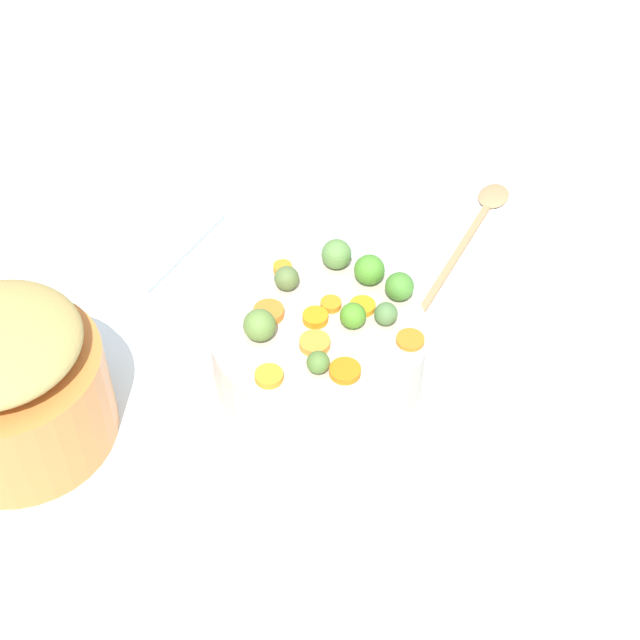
{
  "coord_description": "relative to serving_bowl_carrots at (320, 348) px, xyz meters",
  "views": [
    {
      "loc": [
        0.65,
        0.45,
        0.95
      ],
      "look_at": [
        -0.0,
        -0.04,
        0.11
      ],
      "focal_mm": 53.26,
      "sensor_mm": 36.0,
      "label": 1
    }
  ],
  "objects": [
    {
      "name": "wooden_spoon",
      "position": [
        -0.39,
        0.01,
        -0.04
      ],
      "size": [
        0.33,
        0.08,
        0.01
      ],
      "color": "#AD7E52",
      "rests_on": "tabletop"
    },
    {
      "name": "brussels_sprout_3",
      "position": [
        -0.1,
        -0.05,
        0.06
      ],
      "size": [
        0.04,
        0.04,
        0.04
      ],
      "primitive_type": "sphere",
      "color": "#59843F",
      "rests_on": "serving_bowl_carrots"
    },
    {
      "name": "brussels_sprout_6",
      "position": [
        -0.03,
        -0.08,
        0.06
      ],
      "size": [
        0.03,
        0.03,
        0.03
      ],
      "primitive_type": "sphere",
      "color": "#576E38",
      "rests_on": "serving_bowl_carrots"
    },
    {
      "name": "brussels_sprout_2",
      "position": [
        -0.05,
        0.06,
        0.06
      ],
      "size": [
        0.03,
        0.03,
        0.03
      ],
      "primitive_type": "sphere",
      "color": "#4F733D",
      "rests_on": "serving_bowl_carrots"
    },
    {
      "name": "brussels_sprout_5",
      "position": [
        -0.1,
        0.0,
        0.06
      ],
      "size": [
        0.04,
        0.04,
        0.04
      ],
      "primitive_type": "sphere",
      "color": "#488828",
      "rests_on": "serving_bowl_carrots"
    },
    {
      "name": "brussels_sprout_7",
      "position": [
        0.06,
        0.04,
        0.05
      ],
      "size": [
        0.03,
        0.03,
        0.03
      ],
      "primitive_type": "sphere",
      "color": "#50722F",
      "rests_on": "serving_bowl_carrots"
    },
    {
      "name": "brussels_sprout_4",
      "position": [
        -0.03,
        0.03,
        0.06
      ],
      "size": [
        0.03,
        0.03,
        0.03
      ],
      "primitive_type": "sphere",
      "color": "#4B8724",
      "rests_on": "serving_bowl_carrots"
    },
    {
      "name": "carrot_slice_5",
      "position": [
        -0.04,
        -0.01,
        0.04
      ],
      "size": [
        0.03,
        0.03,
        0.01
      ],
      "primitive_type": "cylinder",
      "rotation": [
        0.0,
        0.0,
        3.07
      ],
      "color": "orange",
      "rests_on": "serving_bowl_carrots"
    },
    {
      "name": "serving_bowl_carrots",
      "position": [
        0.0,
        0.0,
        0.0
      ],
      "size": [
        0.27,
        0.27,
        0.08
      ],
      "primitive_type": "cylinder",
      "color": "#C0AE9A",
      "rests_on": "tabletop"
    },
    {
      "name": "brussels_sprout_0",
      "position": [
        -0.1,
        0.05,
        0.06
      ],
      "size": [
        0.04,
        0.04,
        0.04
      ],
      "primitive_type": "sphere",
      "color": "#467F2C",
      "rests_on": "serving_bowl_carrots"
    },
    {
      "name": "carrot_slice_7",
      "position": [
        -0.05,
        0.1,
        0.04
      ],
      "size": [
        0.05,
        0.05,
        0.01
      ],
      "primitive_type": "cylinder",
      "rotation": [
        0.0,
        0.0,
        2.19
      ],
      "color": "orange",
      "rests_on": "serving_bowl_carrots"
    },
    {
      "name": "carrot_slice_4",
      "position": [
        -0.05,
        -0.1,
        0.05
      ],
      "size": [
        0.03,
        0.03,
        0.01
      ],
      "primitive_type": "cylinder",
      "rotation": [
        0.0,
        0.0,
        4.63
      ],
      "color": "orange",
      "rests_on": "serving_bowl_carrots"
    },
    {
      "name": "tabletop",
      "position": [
        0.0,
        0.04,
        -0.05
      ],
      "size": [
        2.4,
        2.4,
        0.02
      ],
      "primitive_type": "cube",
      "color": "white",
      "rests_on": "ground"
    },
    {
      "name": "carrot_slice_1",
      "position": [
        0.02,
        -0.06,
        0.05
      ],
      "size": [
        0.04,
        0.04,
        0.01
      ],
      "primitive_type": "cylinder",
      "rotation": [
        0.0,
        0.0,
        4.82
      ],
      "color": "orange",
      "rests_on": "serving_bowl_carrots"
    },
    {
      "name": "brussels_sprout_1",
      "position": [
        0.06,
        -0.05,
        0.06
      ],
      "size": [
        0.04,
        0.04,
        0.04
      ],
      "primitive_type": "sphere",
      "color": "olive",
      "rests_on": "serving_bowl_carrots"
    },
    {
      "name": "carrot_slice_2",
      "position": [
        0.04,
        0.07,
        0.05
      ],
      "size": [
        0.05,
        0.05,
        0.01
      ],
      "primitive_type": "cylinder",
      "rotation": [
        0.0,
        0.0,
        4.38
      ],
      "color": "orange",
      "rests_on": "serving_bowl_carrots"
    },
    {
      "name": "dish_towel",
      "position": [
        -0.05,
        -0.34,
        -0.04
      ],
      "size": [
        0.21,
        0.13,
        0.01
      ],
      "primitive_type": "cube",
      "rotation": [
        0.0,
        0.0,
        0.13
      ],
      "color": "#9EA7C1",
      "rests_on": "tabletop"
    },
    {
      "name": "metal_pot",
      "position": [
        0.3,
        -0.23,
        0.02
      ],
      "size": [
        0.23,
        0.23,
        0.13
      ],
      "primitive_type": "cylinder",
      "color": "orange",
      "rests_on": "tabletop"
    },
    {
      "name": "carrot_slice_6",
      "position": [
        -0.0,
        -0.01,
        0.05
      ],
      "size": [
        0.04,
        0.04,
        0.01
      ],
      "primitive_type": "cylinder",
      "rotation": [
        0.0,
        0.0,
        4.96
      ],
      "color": "orange",
      "rests_on": "serving_bowl_carrots"
    },
    {
      "name": "carrot_slice_8",
      "position": [
        -0.06,
        0.02,
        0.04
      ],
      "size": [
        0.05,
        0.05,
        0.01
      ],
      "primitive_type": "cylinder",
      "rotation": [
        0.0,
        0.0,
        3.95
      ],
      "color": "orange",
      "rests_on": "serving_bowl_carrots"
    },
    {
      "name": "carrot_slice_3",
      "position": [
        0.03,
        0.02,
        0.05
      ],
      "size": [
        0.04,
        0.04,
        0.01
      ],
      "primitive_type": "cylinder",
      "rotation": [
        0.0,
        0.0,
        0.13
      ],
      "color": "orange",
      "rests_on": "serving_bowl_carrots"
    },
    {
      "name": "carrot_slice_0",
      "position": [
        0.11,
        0.0,
        0.05
      ],
      "size": [
        0.04,
        0.04,
        0.01
      ],
      "primitive_type": "cylinder",
      "rotation": [
        0.0,
        0.0,
        3.27
      ],
      "color": "orange",
      "rests_on": "serving_bowl_carrots"
    }
  ]
}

